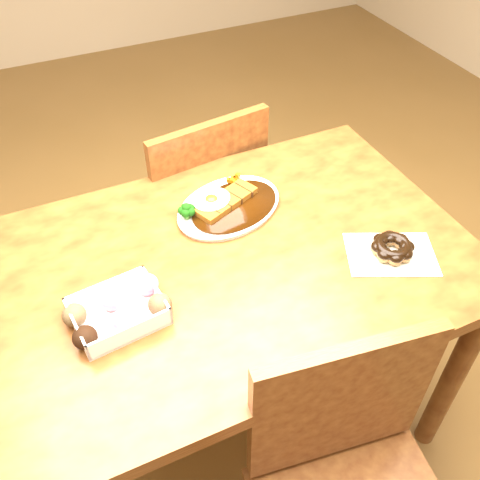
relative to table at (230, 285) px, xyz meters
name	(u,v)px	position (x,y,z in m)	size (l,w,h in m)	color
ground	(232,412)	(0.00, 0.00, -0.65)	(6.00, 6.00, 0.00)	brown
table	(230,285)	(0.00, 0.00, 0.00)	(1.20, 0.80, 0.75)	#4D200F
chair_far	(196,205)	(0.10, 0.54, -0.17)	(0.47, 0.47, 0.87)	#4D200F
katsu_curry_plate	(227,205)	(0.07, 0.17, 0.11)	(0.36, 0.30, 0.06)	white
donut_box	(118,311)	(-0.29, -0.07, 0.13)	(0.23, 0.17, 0.05)	white
pon_de_ring	(392,248)	(0.37, -0.15, 0.12)	(0.26, 0.23, 0.04)	silver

